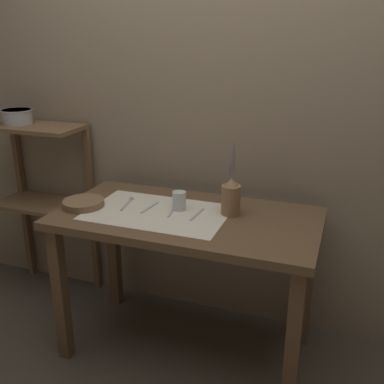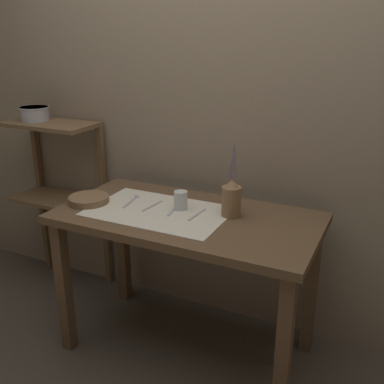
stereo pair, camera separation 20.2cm
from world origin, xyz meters
name	(u,v)px [view 2 (the right image)]	position (x,y,z in m)	size (l,w,h in m)	color
ground_plane	(187,347)	(0.00, 0.00, 0.00)	(12.00, 12.00, 0.00)	#473F35
stone_wall_back	(223,114)	(0.00, 0.44, 1.20)	(7.00, 0.06, 2.40)	gray
wooden_table	(187,236)	(0.00, 0.00, 0.67)	(1.27, 0.66, 0.78)	brown
wooden_shelf_unit	(59,173)	(-1.04, 0.28, 0.77)	(0.57, 0.29, 1.10)	brown
linen_cloth	(159,211)	(-0.14, -0.02, 0.78)	(0.68, 0.44, 0.00)	beige
pitcher_with_flowers	(231,199)	(0.20, 0.08, 0.87)	(0.09, 0.09, 0.36)	olive
wooden_bowl	(89,200)	(-0.53, -0.08, 0.80)	(0.21, 0.21, 0.04)	brown
glass_tumbler_near	(181,200)	(-0.05, 0.04, 0.83)	(0.07, 0.07, 0.09)	silver
spoon_inner	(134,199)	(-0.34, 0.06, 0.79)	(0.04, 0.17, 0.02)	#A8A8AD
fork_outer	(152,206)	(-0.20, 0.01, 0.78)	(0.03, 0.16, 0.00)	#A8A8AD
spoon_outer	(177,206)	(-0.09, 0.06, 0.79)	(0.04, 0.17, 0.02)	#A8A8AD
knife_center	(197,214)	(0.05, 0.01, 0.78)	(0.02, 0.16, 0.00)	#A8A8AD
metal_pot_large	(35,113)	(-1.15, 0.24, 1.15)	(0.18, 0.18, 0.08)	#A8A8AD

